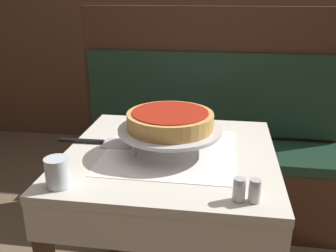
% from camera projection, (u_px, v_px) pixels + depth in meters
% --- Properties ---
extents(dining_table_front, '(0.79, 0.79, 0.78)m').
position_uv_depth(dining_table_front, '(170.00, 175.00, 1.46)').
color(dining_table_front, beige).
rests_on(dining_table_front, ground_plane).
extents(dining_table_rear, '(0.76, 0.76, 0.77)m').
position_uv_depth(dining_table_rear, '(190.00, 85.00, 2.86)').
color(dining_table_rear, red).
rests_on(dining_table_rear, ground_plane).
extents(booth_bench, '(1.57, 0.45, 1.27)m').
position_uv_depth(booth_bench, '(207.00, 160.00, 2.29)').
color(booth_bench, '#3D2316').
rests_on(booth_bench, ground_plane).
extents(back_wall_panel, '(6.00, 0.04, 2.40)m').
position_uv_depth(back_wall_panel, '(204.00, 9.00, 3.14)').
color(back_wall_panel, brown).
rests_on(back_wall_panel, ground_plane).
extents(pizza_pan_stand, '(0.39, 0.39, 0.09)m').
position_uv_depth(pizza_pan_stand, '(169.00, 130.00, 1.40)').
color(pizza_pan_stand, '#ADADB2').
rests_on(pizza_pan_stand, dining_table_front).
extents(deep_dish_pizza, '(0.32, 0.32, 0.06)m').
position_uv_depth(deep_dish_pizza, '(169.00, 120.00, 1.39)').
color(deep_dish_pizza, tan).
rests_on(deep_dish_pizza, pizza_pan_stand).
extents(pizza_server, '(0.30, 0.10, 0.01)m').
position_uv_depth(pizza_server, '(101.00, 142.00, 1.49)').
color(pizza_server, '#BCBCC1').
rests_on(pizza_server, dining_table_front).
extents(water_glass_near, '(0.08, 0.08, 0.09)m').
position_uv_depth(water_glass_near, '(57.00, 172.00, 1.16)').
color(water_glass_near, silver).
rests_on(water_glass_near, dining_table_front).
extents(salt_shaker, '(0.04, 0.04, 0.07)m').
position_uv_depth(salt_shaker, '(239.00, 189.00, 1.08)').
color(salt_shaker, silver).
rests_on(salt_shaker, dining_table_front).
extents(pepper_shaker, '(0.04, 0.04, 0.07)m').
position_uv_depth(pepper_shaker, '(255.00, 191.00, 1.07)').
color(pepper_shaker, silver).
rests_on(pepper_shaker, dining_table_front).
extents(condiment_caddy, '(0.15, 0.15, 0.16)m').
position_uv_depth(condiment_caddy, '(186.00, 64.00, 2.90)').
color(condiment_caddy, black).
rests_on(condiment_caddy, dining_table_rear).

